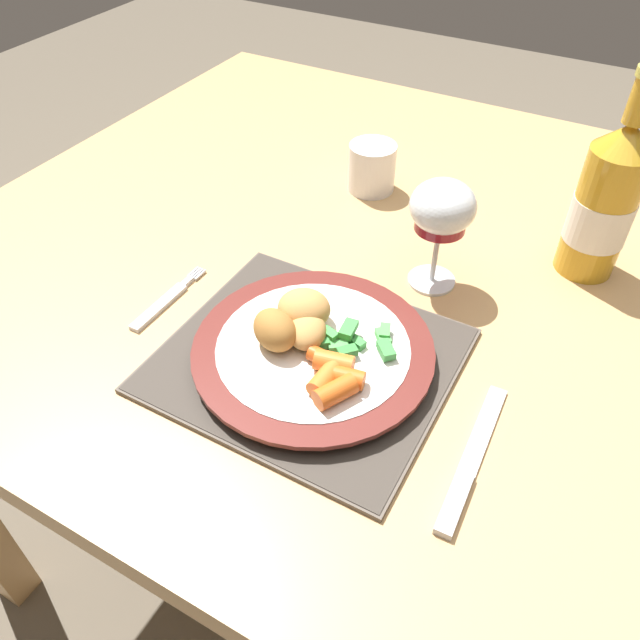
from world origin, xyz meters
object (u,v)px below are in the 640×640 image
at_px(wine_glass, 442,211).
at_px(table_knife, 468,469).
at_px(drinking_cup, 372,166).
at_px(fork, 164,302).
at_px(bottle, 605,202).
at_px(dining_table, 394,298).
at_px(dinner_plate, 316,353).

bearing_deg(wine_glass, table_knife, -61.45).
distance_m(table_knife, drinking_cup, 0.52).
bearing_deg(fork, drinking_cup, 74.18).
bearing_deg(fork, table_knife, -6.75).
bearing_deg(fork, wine_glass, 36.56).
bearing_deg(bottle, dining_table, -159.10).
distance_m(dining_table, bottle, 0.31).
height_order(dining_table, fork, fork).
height_order(wine_glass, bottle, bottle).
xyz_separation_m(dinner_plate, table_knife, (0.20, -0.05, -0.01)).
bearing_deg(table_knife, drinking_cup, 125.97).
height_order(fork, bottle, bottle).
height_order(dinner_plate, fork, dinner_plate).
xyz_separation_m(bottle, drinking_cup, (-0.33, 0.04, -0.06)).
bearing_deg(bottle, fork, -143.13).
xyz_separation_m(dining_table, drinking_cup, (-0.11, 0.13, 0.12)).
bearing_deg(dinner_plate, drinking_cup, 106.56).
xyz_separation_m(table_knife, drinking_cup, (-0.31, 0.42, 0.04)).
bearing_deg(table_knife, fork, 173.25).
xyz_separation_m(dinner_plate, bottle, (0.22, 0.32, 0.08)).
bearing_deg(table_knife, bottle, 85.83).
bearing_deg(drinking_cup, bottle, -7.42).
distance_m(wine_glass, drinking_cup, 0.25).
bearing_deg(wine_glass, dinner_plate, -106.42).
xyz_separation_m(table_knife, bottle, (0.03, 0.38, 0.10)).
xyz_separation_m(fork, bottle, (0.44, 0.33, 0.10)).
xyz_separation_m(dinner_plate, wine_glass, (0.06, 0.20, 0.09)).
bearing_deg(bottle, wine_glass, -142.63).
xyz_separation_m(fork, table_knife, (0.41, -0.05, 0.00)).
xyz_separation_m(dining_table, fork, (-0.21, -0.24, 0.09)).
height_order(bottle, drinking_cup, bottle).
xyz_separation_m(wine_glass, bottle, (0.16, 0.13, -0.01)).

